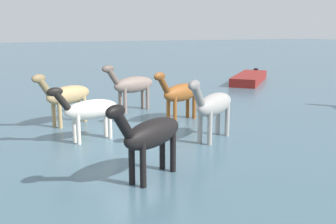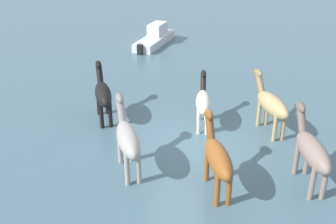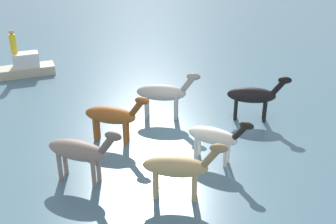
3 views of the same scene
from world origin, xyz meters
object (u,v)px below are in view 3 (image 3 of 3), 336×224
Objects in this scene: person_helmsman_aft at (13,43)px; horse_dun_straggler at (164,93)px; horse_gray_outer at (254,95)px; horse_dark_mare at (113,116)px; horse_rear_stallion at (178,167)px; horse_lead at (80,151)px; horse_pinto_flank at (215,137)px; boat_tender_starboard at (20,70)px.

horse_dun_straggler is at bearing 7.45° from person_helmsman_aft.
horse_dark_mare is (-2.99, -4.82, -0.00)m from horse_gray_outer.
horse_lead is at bearing 171.64° from horse_rear_stallion.
horse_gray_outer reaches higher than horse_pinto_flank.
horse_lead reaches higher than horse_gray_outer.
horse_pinto_flank is at bearing -7.29° from horse_dark_mare.
horse_dun_straggler is 1.97× the size of person_helmsman_aft.
horse_rear_stallion is 1.01× the size of horse_pinto_flank.
horse_dark_mare reaches higher than horse_pinto_flank.
horse_dark_mare is at bearing -153.88° from horse_gray_outer.
horse_pinto_flank is 12.08m from boat_tender_starboard.
horse_gray_outer is at bearing 4.11° from horse_dun_straggler.
person_helmsman_aft is at bearing 135.45° from horse_rear_stallion.
horse_pinto_flank is at bearing -61.79° from boat_tender_starboard.
horse_lead reaches higher than boat_tender_starboard.
horse_pinto_flank is (3.45, -1.41, -0.14)m from horse_dun_straggler.
horse_dark_mare is at bearing 93.22° from horse_lead.
horse_gray_outer is 5.67m from horse_dark_mare.
horse_rear_stallion is at bearing -41.71° from horse_dark_mare.
horse_dark_mare is at bearing 131.60° from horse_rear_stallion.
horse_rear_stallion is at bearing -78.11° from horse_dun_straggler.
horse_pinto_flank is 0.63× the size of boat_tender_starboard.
horse_dun_straggler reaches higher than horse_gray_outer.
horse_lead is (-1.93, -7.19, 0.04)m from horse_gray_outer.
horse_dun_straggler is at bearing 143.80° from horse_pinto_flank.
horse_pinto_flank is at bearing 34.02° from horse_lead.
horse_rear_stallion reaches higher than horse_pinto_flank.
horse_dun_straggler is at bearing 60.57° from horse_dark_mare.
horse_rear_stallion is at bearing 3.73° from horse_lead.
person_helmsman_aft reaches higher than horse_gray_outer.
horse_rear_stallion is at bearing -11.61° from person_helmsman_aft.
horse_gray_outer is at bearing 31.92° from horse_dark_mare.
horse_lead reaches higher than horse_dark_mare.
horse_gray_outer is 11.94m from boat_tender_starboard.
boat_tender_starboard is (-8.61, -1.12, -0.79)m from horse_dun_straggler.
horse_rear_stallion is (3.74, -3.72, -0.04)m from horse_dun_straggler.
horse_dun_straggler reaches higher than horse_lead.
horse_gray_outer is 0.91× the size of horse_lead.
person_helmsman_aft reaches higher than horse_dun_straggler.
horse_pinto_flank is (-0.29, 2.31, -0.10)m from horse_rear_stallion.
horse_dark_mare is (-0.15, -2.65, -0.05)m from horse_dun_straggler.
horse_dun_straggler is 8.88m from person_helmsman_aft.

